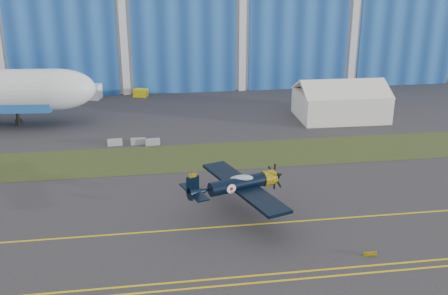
{
  "coord_description": "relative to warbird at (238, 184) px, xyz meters",
  "views": [
    {
      "loc": [
        3.75,
        -48.94,
        24.03
      ],
      "look_at": [
        12.01,
        6.04,
        4.02
      ],
      "focal_mm": 42.0,
      "sensor_mm": 36.0,
      "label": 1
    }
  ],
  "objects": [
    {
      "name": "taxiway_centreline",
      "position": [
        -12.01,
        -2.04,
        -3.41
      ],
      "size": [
        200.0,
        0.2,
        0.02
      ],
      "primitive_type": "cube",
      "color": "yellow",
      "rests_on": "ground"
    },
    {
      "name": "tug",
      "position": [
        -9.48,
        49.96,
        -2.7
      ],
      "size": [
        2.87,
        2.28,
        1.46
      ],
      "primitive_type": "cube",
      "rotation": [
        0.0,
        0.0,
        -0.33
      ],
      "color": "yellow",
      "rests_on": "ground"
    },
    {
      "name": "barrier_b",
      "position": [
        -9.85,
        23.06,
        -2.97
      ],
      "size": [
        2.01,
        0.63,
        0.9
      ],
      "primitive_type": "cube",
      "rotation": [
        0.0,
        0.0,
        -0.02
      ],
      "color": "gray",
      "rests_on": "ground"
    },
    {
      "name": "edge_line_far",
      "position": [
        -12.01,
        -10.54,
        -3.41
      ],
      "size": [
        80.0,
        0.2,
        0.02
      ],
      "primitive_type": "cube",
      "color": "yellow",
      "rests_on": "ground"
    },
    {
      "name": "hangar",
      "position": [
        -12.01,
        74.75,
        11.54
      ],
      "size": [
        220.0,
        45.7,
        30.0
      ],
      "color": "silver",
      "rests_on": "ground"
    },
    {
      "name": "shipping_container",
      "position": [
        -19.74,
        50.09,
        -2.07
      ],
      "size": [
        6.66,
        4.08,
        2.7
      ],
      "primitive_type": "cube",
      "rotation": [
        0.0,
        0.0,
        -0.27
      ],
      "color": "white",
      "rests_on": "ground"
    },
    {
      "name": "guard_board_right",
      "position": [
        9.99,
        -9.04,
        -3.25
      ],
      "size": [
        1.2,
        0.15,
        0.35
      ],
      "primitive_type": "cube",
      "color": "yellow",
      "rests_on": "ground"
    },
    {
      "name": "warbird",
      "position": [
        0.0,
        0.0,
        0.0
      ],
      "size": [
        14.94,
        16.41,
        4.02
      ],
      "rotation": [
        0.0,
        0.0,
        0.32
      ],
      "color": "black",
      "rests_on": "ground"
    },
    {
      "name": "barrier_c",
      "position": [
        -7.89,
        22.48,
        -2.97
      ],
      "size": [
        2.05,
        0.81,
        0.9
      ],
      "primitive_type": "cube",
      "rotation": [
        0.0,
        0.0,
        0.11
      ],
      "color": "gray",
      "rests_on": "ground"
    },
    {
      "name": "barrier_a",
      "position": [
        -13.0,
        23.12,
        -2.97
      ],
      "size": [
        2.05,
        0.81,
        0.9
      ],
      "primitive_type": "cube",
      "rotation": [
        0.0,
        0.0,
        0.11
      ],
      "color": "gray",
      "rests_on": "ground"
    },
    {
      "name": "ground",
      "position": [
        -12.01,
        2.96,
        -3.42
      ],
      "size": [
        260.0,
        260.0,
        0.0
      ],
      "primitive_type": "plane",
      "color": "#353437",
      "rests_on": "ground"
    },
    {
      "name": "grass_median",
      "position": [
        -12.01,
        16.96,
        -3.4
      ],
      "size": [
        260.0,
        10.0,
        0.02
      ],
      "primitive_type": "cube",
      "color": "#475128",
      "rests_on": "ground"
    },
    {
      "name": "tent",
      "position": [
        22.17,
        31.33,
        -0.24
      ],
      "size": [
        13.92,
        10.33,
        6.37
      ],
      "rotation": [
        0.0,
        0.0,
        -0.02
      ],
      "color": "white",
      "rests_on": "ground"
    }
  ]
}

